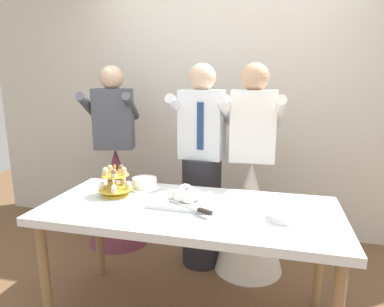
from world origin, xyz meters
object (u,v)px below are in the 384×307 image
at_px(plate_stack, 284,216).
at_px(round_cake, 145,183).
at_px(person_guest, 117,183).
at_px(person_groom, 202,179).
at_px(person_bride, 250,201).
at_px(main_cake_tray, 186,197).
at_px(dessert_table, 189,218).
at_px(cupcake_stand, 115,183).

bearing_deg(plate_stack, round_cake, 160.97).
bearing_deg(person_guest, person_groom, -12.07).
relative_size(person_groom, person_bride, 1.00).
bearing_deg(plate_stack, main_cake_tray, 168.92).
bearing_deg(dessert_table, person_guest, 136.82).
relative_size(dessert_table, cupcake_stand, 7.83).
height_order(person_groom, person_bride, same).
xyz_separation_m(dessert_table, cupcake_stand, (-0.53, 0.08, 0.16)).
bearing_deg(dessert_table, person_bride, 65.12).
bearing_deg(round_cake, plate_stack, -19.03).
xyz_separation_m(cupcake_stand, main_cake_tray, (0.49, -0.03, -0.05)).
bearing_deg(round_cake, person_guest, 131.25).
distance_m(cupcake_stand, round_cake, 0.23).
bearing_deg(person_groom, dessert_table, -83.91).
bearing_deg(person_guest, cupcake_stand, -63.19).
bearing_deg(person_bride, main_cake_tray, -119.29).
xyz_separation_m(dessert_table, person_bride, (0.32, 0.69, -0.12)).
height_order(cupcake_stand, person_guest, person_guest).
distance_m(person_groom, person_bride, 0.43).
bearing_deg(person_guest, dessert_table, -43.18).
bearing_deg(plate_stack, cupcake_stand, 172.40).
xyz_separation_m(person_bride, person_guest, (-1.25, 0.18, 0.00)).
relative_size(cupcake_stand, person_guest, 0.14).
xyz_separation_m(main_cake_tray, person_groom, (-0.04, 0.63, -0.07)).
bearing_deg(main_cake_tray, dessert_table, -56.28).
bearing_deg(cupcake_stand, person_guest, 116.81).
relative_size(cupcake_stand, main_cake_tray, 0.55).
bearing_deg(person_guest, plate_stack, -32.13).
relative_size(plate_stack, person_guest, 0.11).
relative_size(person_bride, person_guest, 1.00).
height_order(plate_stack, person_guest, person_guest).
distance_m(main_cake_tray, plate_stack, 0.61).
xyz_separation_m(dessert_table, plate_stack, (0.56, -0.06, 0.10)).
xyz_separation_m(main_cake_tray, round_cake, (-0.36, 0.21, -0.01)).
height_order(plate_stack, person_groom, person_groom).
height_order(main_cake_tray, plate_stack, main_cake_tray).
distance_m(cupcake_stand, plate_stack, 1.10).
xyz_separation_m(person_groom, person_guest, (-0.86, 0.18, -0.16)).
bearing_deg(main_cake_tray, round_cake, 149.53).
relative_size(round_cake, person_groom, 0.14).
bearing_deg(person_groom, round_cake, -127.86).
height_order(round_cake, person_bride, person_bride).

